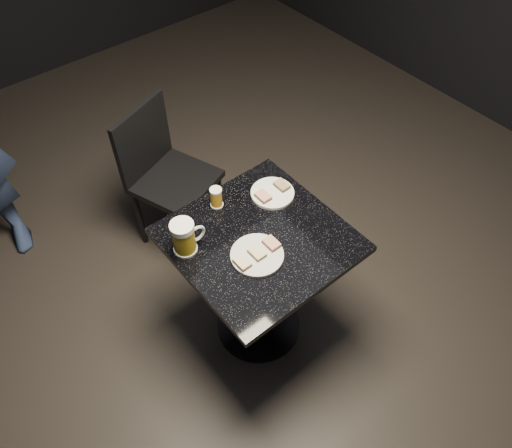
# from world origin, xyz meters

# --- Properties ---
(floor) EXTENTS (6.00, 6.00, 0.00)m
(floor) POSITION_xyz_m (0.00, 0.00, 0.00)
(floor) COLOR black
(floor) RESTS_ON ground
(plate_large) EXTENTS (0.22, 0.22, 0.01)m
(plate_large) POSITION_xyz_m (-0.07, -0.07, 0.76)
(plate_large) COLOR silver
(plate_large) RESTS_ON table
(plate_small) EXTENTS (0.20, 0.20, 0.01)m
(plate_small) POSITION_xyz_m (0.21, 0.16, 0.76)
(plate_small) COLOR white
(plate_small) RESTS_ON table
(table) EXTENTS (0.70, 0.70, 0.75)m
(table) POSITION_xyz_m (0.00, 0.00, 0.51)
(table) COLOR black
(table) RESTS_ON floor
(beer_mug) EXTENTS (0.14, 0.10, 0.16)m
(beer_mug) POSITION_xyz_m (-0.27, 0.14, 0.83)
(beer_mug) COLOR silver
(beer_mug) RESTS_ON table
(beer_tumbler) EXTENTS (0.06, 0.06, 0.10)m
(beer_tumbler) POSITION_xyz_m (-0.03, 0.26, 0.80)
(beer_tumbler) COLOR silver
(beer_tumbler) RESTS_ON table
(chair) EXTENTS (0.51, 0.51, 0.87)m
(chair) POSITION_xyz_m (0.03, 0.84, 0.50)
(chair) COLOR black
(chair) RESTS_ON floor
(canapes_on_plate_large) EXTENTS (0.20, 0.07, 0.02)m
(canapes_on_plate_large) POSITION_xyz_m (-0.07, -0.07, 0.77)
(canapes_on_plate_large) COLOR #4C3521
(canapes_on_plate_large) RESTS_ON plate_large
(canapes_on_plate_small) EXTENTS (0.16, 0.07, 0.02)m
(canapes_on_plate_small) POSITION_xyz_m (0.21, 0.16, 0.77)
(canapes_on_plate_small) COLOR #4C3521
(canapes_on_plate_small) RESTS_ON plate_small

